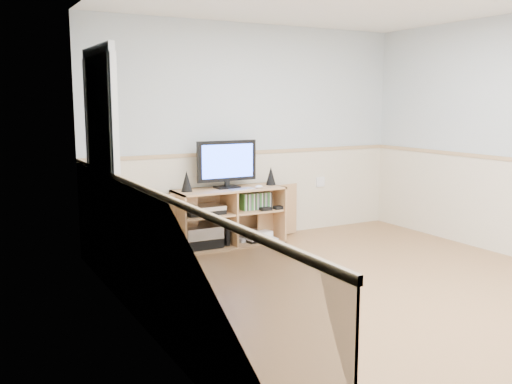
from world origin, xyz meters
The scene contains 11 objects.
room centered at (-0.06, 0.12, 1.22)m, with size 4.04×4.54×2.54m.
media_cabinet centered at (-0.41, 2.04, 0.33)m, with size 1.94×0.47×0.65m.
monitor centered at (-0.41, 2.04, 0.94)m, with size 0.71×0.18×0.53m.
speaker_left centered at (-0.90, 2.01, 0.76)m, with size 0.12×0.12×0.22m, color black.
speaker_right centered at (0.14, 2.01, 0.76)m, with size 0.12×0.12×0.21m, color black.
keyboard centered at (-0.32, 1.85, 0.66)m, with size 0.29×0.12×0.01m, color silver.
mouse centered at (-0.10, 1.85, 0.67)m, with size 0.10×0.06×0.04m, color white.
av_components centered at (-0.74, 1.99, 0.22)m, with size 0.51×0.31×0.47m.
game_consoles centered at (-0.09, 1.97, 0.07)m, with size 0.46×0.31×0.11m.
game_cases centered at (-0.08, 1.97, 0.48)m, with size 0.36×0.14×0.19m, color #3F8C3F.
wall_outlet centered at (1.00, 2.23, 0.60)m, with size 0.12×0.03×0.12m, color white.
Camera 1 is at (-3.16, -3.68, 1.61)m, focal length 40.00 mm.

